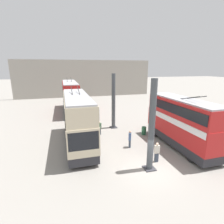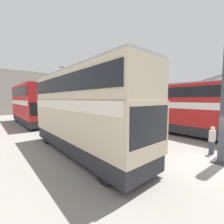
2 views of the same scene
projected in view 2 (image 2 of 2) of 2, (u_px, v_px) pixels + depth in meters
depot_back_wall at (37, 93)px, 35.23m from camera, size 0.50×36.00×9.62m
support_column_far at (106, 99)px, 15.38m from camera, size 0.86×0.86×7.04m
bus_left_far at (199, 106)px, 13.18m from camera, size 9.10×2.54×5.48m
bus_right_near at (81, 107)px, 9.31m from camera, size 10.30×2.54×5.75m
bus_right_far at (29, 102)px, 20.15m from camera, size 11.45×2.54×5.92m
person_aisle_foreground at (212, 140)px, 9.21m from camera, size 0.27×0.44×1.73m
person_aisle_midway at (156, 133)px, 10.90m from camera, size 0.48×0.40×1.74m
person_by_right_row at (98, 129)px, 12.66m from camera, size 0.27×0.44×1.62m
oil_drum at (148, 129)px, 14.88m from camera, size 0.55×0.55×0.94m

